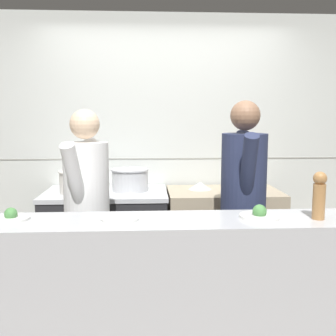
% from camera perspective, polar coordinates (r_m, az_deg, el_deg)
% --- Properties ---
extents(wall_back_tiled, '(8.00, 0.06, 2.60)m').
position_cam_1_polar(wall_back_tiled, '(4.06, -0.46, 3.53)').
color(wall_back_tiled, silver).
rests_on(wall_back_tiled, ground_plane).
extents(oven_range, '(1.14, 0.71, 0.88)m').
position_cam_1_polar(oven_range, '(3.84, -8.89, -9.86)').
color(oven_range, '#232326').
rests_on(oven_range, ground_plane).
extents(prep_counter, '(1.06, 0.65, 0.88)m').
position_cam_1_polar(prep_counter, '(3.89, 8.00, -9.68)').
color(prep_counter, gray).
rests_on(prep_counter, ground_plane).
extents(pass_counter, '(3.10, 0.45, 0.96)m').
position_cam_1_polar(pass_counter, '(2.58, 0.72, -17.91)').
color(pass_counter, '#B7BABF').
rests_on(pass_counter, ground_plane).
extents(stock_pot, '(0.32, 0.32, 0.20)m').
position_cam_1_polar(stock_pot, '(3.71, -13.17, -1.87)').
color(stock_pot, beige).
rests_on(stock_pot, oven_range).
extents(sauce_pot, '(0.36, 0.36, 0.21)m').
position_cam_1_polar(sauce_pot, '(3.72, -5.54, -1.62)').
color(sauce_pot, '#B7BABF').
rests_on(sauce_pot, oven_range).
extents(mixing_bowl_steel, '(0.22, 0.22, 0.07)m').
position_cam_1_polar(mixing_bowl_steel, '(3.82, 4.66, -2.55)').
color(mixing_bowl_steel, '#B7BABF').
rests_on(mixing_bowl_steel, prep_counter).
extents(plated_dish_main, '(0.22, 0.22, 0.08)m').
position_cam_1_polar(plated_dish_main, '(2.58, -21.83, -6.62)').
color(plated_dish_main, white).
rests_on(plated_dish_main, pass_counter).
extents(plated_dish_appetiser, '(0.23, 0.23, 0.02)m').
position_cam_1_polar(plated_dish_appetiser, '(2.42, -6.98, -7.29)').
color(plated_dish_appetiser, white).
rests_on(plated_dish_appetiser, pass_counter).
extents(plated_dish_dessert, '(0.25, 0.25, 0.09)m').
position_cam_1_polar(plated_dish_dessert, '(2.51, 13.13, -6.60)').
color(plated_dish_dessert, white).
rests_on(plated_dish_dessert, pass_counter).
extents(pepper_mill, '(0.08, 0.08, 0.29)m').
position_cam_1_polar(pepper_mill, '(2.56, 21.10, -3.58)').
color(pepper_mill, '#AD7A47').
rests_on(pepper_mill, pass_counter).
extents(chef_head_cook, '(0.40, 0.71, 1.64)m').
position_cam_1_polar(chef_head_cook, '(2.99, -11.67, -5.69)').
color(chef_head_cook, black).
rests_on(chef_head_cook, ground_plane).
extents(chef_sous, '(0.38, 0.75, 1.70)m').
position_cam_1_polar(chef_sous, '(3.10, 10.84, -4.49)').
color(chef_sous, black).
rests_on(chef_sous, ground_plane).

